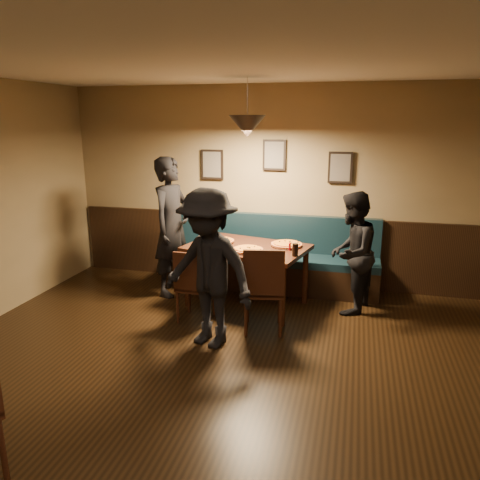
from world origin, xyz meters
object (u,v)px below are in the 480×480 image
Objects in this scene: diner_front at (208,269)px; dining_table at (247,276)px; booth_bench at (269,254)px; tabasco_bottle at (290,246)px; soda_glass at (295,250)px; chair_near_left at (196,285)px; chair_near_right at (264,288)px; diner_right at (352,253)px; diner_left at (172,227)px.

dining_table is at bearing 103.47° from diner_front.
booth_bench reaches higher than tabasco_bottle.
chair_near_left is at bearing -164.03° from soda_glass.
booth_bench is 1.42m from chair_near_left.
dining_table is at bearing 106.71° from chair_near_right.
diner_right is at bearing 13.69° from tabasco_bottle.
diner_left is 1.11× the size of diner_front.
diner_right is 1.91m from diner_front.
chair_near_right reaches higher than chair_near_left.
diner_right is at bearing 18.20° from dining_table.
dining_table is at bearing 54.08° from chair_near_left.
chair_near_right is 0.61m from soda_glass.
diner_front reaches higher than soda_glass.
diner_right is 0.76m from tabasco_bottle.
dining_table is 13.39× the size of tabasco_bottle.
tabasco_bottle reaches higher than dining_table.
diner_left is (-1.06, 0.16, 0.54)m from dining_table.
diner_front reaches higher than tabasco_bottle.
booth_bench is at bearing 88.97° from dining_table.
diner_left is 17.10× the size of tabasco_bottle.
diner_front reaches higher than chair_near_left.
chair_near_right is at bearing -126.21° from soda_glass.
booth_bench is 1.40m from diner_left.
chair_near_right is 6.63× the size of soda_glass.
tabasco_bottle is at bearing -61.96° from booth_bench.
booth_bench is at bearing 118.04° from tabasco_bottle.
tabasco_bottle is (-0.09, 0.22, -0.02)m from soda_glass.
tabasco_bottle is (0.39, -0.72, 0.34)m from booth_bench.
chair_near_right is at bearing -2.88° from chair_near_left.
diner_front is at bearing -146.87° from chair_near_right.
booth_bench is at bearing 87.13° from chair_near_right.
booth_bench is at bearing -101.67° from diner_right.
chair_near_left is at bearing -53.49° from diner_right.
dining_table is 0.78× the size of diner_left.
dining_table is 0.87× the size of diner_front.
soda_glass is (0.29, 0.40, 0.36)m from chair_near_right.
diner_right is at bearing -77.90° from diner_left.
diner_right is (1.28, 0.12, 0.36)m from dining_table.
dining_table is 0.97× the size of diner_right.
soda_glass is (0.65, -0.28, 0.47)m from dining_table.
diner_right is (2.35, -0.04, -0.18)m from diner_left.
booth_bench reaches higher than chair_near_left.
diner_front is 11.10× the size of soda_glass.
soda_glass reaches higher than chair_near_left.
chair_near_left is 1.08m from diner_left.
diner_right reaches higher than booth_bench.
diner_front is 1.17m from soda_glass.
soda_glass is at bearing -63.04° from booth_bench.
chair_near_left is (-0.48, -0.60, 0.05)m from dining_table.
diner_left reaches higher than diner_front.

